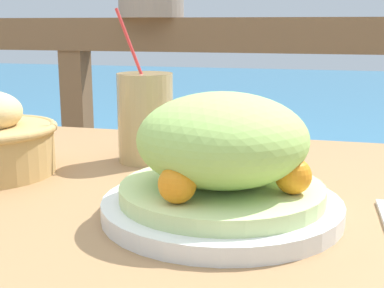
# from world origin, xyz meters

# --- Properties ---
(patio_table) EXTENTS (1.29, 0.77, 0.74)m
(patio_table) POSITION_xyz_m (0.00, 0.00, 0.64)
(patio_table) COLOR #997047
(patio_table) RESTS_ON ground_plane
(railing_fence) EXTENTS (2.80, 0.08, 0.97)m
(railing_fence) POSITION_xyz_m (0.00, 0.78, 0.70)
(railing_fence) COLOR brown
(railing_fence) RESTS_ON ground_plane
(sea_backdrop) EXTENTS (12.00, 4.00, 0.48)m
(sea_backdrop) POSITION_xyz_m (0.00, 3.28, 0.24)
(sea_backdrop) COLOR teal
(sea_backdrop) RESTS_ON ground_plane
(salad_plate) EXTENTS (0.28, 0.28, 0.14)m
(salad_plate) POSITION_xyz_m (0.16, -0.07, 0.80)
(salad_plate) COLOR silver
(salad_plate) RESTS_ON patio_table
(drink_glass) EXTENTS (0.09, 0.09, 0.24)m
(drink_glass) POSITION_xyz_m (-0.02, 0.15, 0.81)
(drink_glass) COLOR tan
(drink_glass) RESTS_ON patio_table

